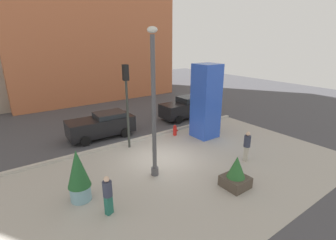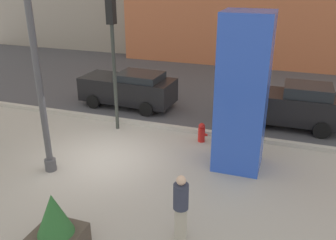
% 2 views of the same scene
% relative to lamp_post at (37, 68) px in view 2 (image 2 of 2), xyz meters
% --- Properties ---
extents(ground_plane, '(60.00, 60.00, 0.00)m').
position_rel_lamp_post_xyz_m(ground_plane, '(1.32, 5.24, -3.38)').
color(ground_plane, '#47474C').
extents(plaza_pavement, '(18.00, 10.00, 0.02)m').
position_rel_lamp_post_xyz_m(plaza_pavement, '(1.32, -0.76, -3.38)').
color(plaza_pavement, '#ADA89E').
rests_on(plaza_pavement, ground_plane).
extents(curb_strip, '(18.00, 0.24, 0.16)m').
position_rel_lamp_post_xyz_m(curb_strip, '(1.32, 4.36, -3.30)').
color(curb_strip, '#B7B2A8').
rests_on(curb_strip, ground_plane).
extents(lamp_post, '(0.44, 0.44, 6.92)m').
position_rel_lamp_post_xyz_m(lamp_post, '(0.00, 0.00, 0.00)').
color(lamp_post, '#4C4C51').
rests_on(lamp_post, ground_plane).
extents(art_pillar_blue, '(1.49, 1.49, 4.93)m').
position_rel_lamp_post_xyz_m(art_pillar_blue, '(5.60, 2.33, -0.91)').
color(art_pillar_blue, blue).
rests_on(art_pillar_blue, ground_plane).
extents(potted_plant_near_left, '(1.09, 1.09, 1.52)m').
position_rel_lamp_post_xyz_m(potted_plant_near_left, '(2.38, -3.02, -2.73)').
color(potted_plant_near_left, '#4C4238').
rests_on(potted_plant_near_left, ground_plane).
extents(fire_hydrant, '(0.36, 0.26, 0.75)m').
position_rel_lamp_post_xyz_m(fire_hydrant, '(4.05, 3.65, -3.01)').
color(fire_hydrant, red).
rests_on(fire_hydrant, ground_plane).
extents(traffic_light_far_side, '(0.28, 0.42, 5.06)m').
position_rel_lamp_post_xyz_m(traffic_light_far_side, '(0.53, 3.72, 0.00)').
color(traffic_light_far_side, '#333833').
rests_on(traffic_light_far_side, ground_plane).
extents(car_far_lane, '(4.46, 2.13, 1.66)m').
position_rel_lamp_post_xyz_m(car_far_lane, '(-0.14, 6.34, -2.52)').
color(car_far_lane, black).
rests_on(car_far_lane, ground_plane).
extents(car_intersection, '(4.04, 1.98, 1.80)m').
position_rel_lamp_post_xyz_m(car_intersection, '(7.13, 6.35, -2.48)').
color(car_intersection, black).
rests_on(car_intersection, ground_plane).
extents(pedestrian_on_sidewalk, '(0.47, 0.47, 1.71)m').
position_rel_lamp_post_xyz_m(pedestrian_on_sidewalk, '(4.89, -1.67, -2.43)').
color(pedestrian_on_sidewalk, '#B2AD9E').
rests_on(pedestrian_on_sidewalk, ground_plane).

